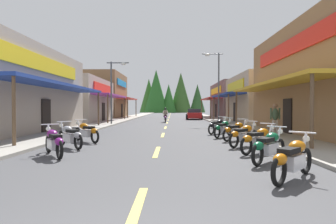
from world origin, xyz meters
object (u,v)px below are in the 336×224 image
streetlamp_right (216,78)px  motorcycle_parked_left_2 (86,131)px  motorcycle_parked_right_4 (236,130)px  motorcycle_parked_right_1 (269,146)px  motorcycle_parked_right_5 (223,128)px  motorcycle_parked_right_3 (244,135)px  rider_cruising_lead (165,116)px  motorcycle_parked_right_0 (293,158)px  motorcycle_parked_right_6 (218,126)px  parked_car_curbside (194,114)px  pedestrian_by_shop (275,117)px  motorcycle_parked_left_1 (70,136)px  motorcycle_parked_right_2 (259,139)px  motorcycle_parked_left_0 (54,141)px  streetlamp_left (115,83)px

streetlamp_right → motorcycle_parked_left_2: bearing=-120.6°
motorcycle_parked_right_4 → streetlamp_right: bearing=43.2°
motorcycle_parked_right_1 → motorcycle_parked_right_5: 6.64m
motorcycle_parked_right_3 → rider_cruising_lead: 18.29m
motorcycle_parked_left_2 → streetlamp_right: bearing=-78.2°
motorcycle_parked_right_0 → motorcycle_parked_right_5: size_ratio=0.90×
motorcycle_parked_right_3 → rider_cruising_lead: (-3.70, 17.91, 0.17)m
motorcycle_parked_right_1 → motorcycle_parked_right_3: 3.20m
motorcycle_parked_right_4 → motorcycle_parked_right_6: size_ratio=0.98×
motorcycle_parked_right_4 → parked_car_curbside: parked_car_curbside is taller
motorcycle_parked_right_1 → pedestrian_by_shop: bearing=21.3°
parked_car_curbside → motorcycle_parked_right_5: bearing=-178.9°
motorcycle_parked_right_4 → pedestrian_by_shop: bearing=-10.2°
motorcycle_parked_right_0 → motorcycle_parked_left_2: (-6.64, 6.45, 0.00)m
motorcycle_parked_left_1 → parked_car_curbside: 26.42m
pedestrian_by_shop → parked_car_curbside: pedestrian_by_shop is taller
streetlamp_right → pedestrian_by_shop: streetlamp_right is taller
motorcycle_parked_right_3 → motorcycle_parked_left_1: bearing=140.6°
streetlamp_right → motorcycle_parked_right_3: size_ratio=4.22×
motorcycle_parked_left_2 → pedestrian_by_shop: (9.48, 2.17, 0.57)m
motorcycle_parked_right_0 → rider_cruising_lead: 23.28m
motorcycle_parked_right_6 → motorcycle_parked_right_3: bearing=-137.2°
streetlamp_right → pedestrian_by_shop: bearing=-83.4°
motorcycle_parked_right_6 → motorcycle_parked_left_1: size_ratio=1.06×
motorcycle_parked_right_1 → pedestrian_by_shop: pedestrian_by_shop is taller
parked_car_curbside → motorcycle_parked_right_2: bearing=-178.2°
motorcycle_parked_right_3 → streetlamp_right: bearing=41.7°
motorcycle_parked_right_6 → motorcycle_parked_left_0: 10.07m
motorcycle_parked_left_1 → rider_cruising_lead: 18.70m
streetlamp_left → motorcycle_parked_right_2: (8.27, -14.98, -3.27)m
motorcycle_parked_right_6 → parked_car_curbside: 19.72m
motorcycle_parked_right_0 → motorcycle_parked_right_4: 7.13m
motorcycle_parked_left_2 → rider_cruising_lead: rider_cruising_lead is taller
motorcycle_parked_right_4 → motorcycle_parked_left_0: same height
motorcycle_parked_right_5 → motorcycle_parked_left_0: 8.77m
motorcycle_parked_right_0 → motorcycle_parked_right_3: (0.27, 5.12, 0.00)m
streetlamp_left → motorcycle_parked_right_4: size_ratio=3.45×
motorcycle_parked_right_3 → parked_car_curbside: 25.00m
rider_cruising_lead → motorcycle_parked_left_0: bearing=169.3°
motorcycle_parked_left_0 → pedestrian_by_shop: (9.40, 5.81, 0.57)m
motorcycle_parked_right_2 → pedestrian_by_shop: (2.48, 5.12, 0.57)m
motorcycle_parked_left_1 → motorcycle_parked_right_3: bearing=-131.0°
pedestrian_by_shop → motorcycle_parked_right_2: bearing=146.7°
motorcycle_parked_right_6 → motorcycle_parked_left_1: bearing=171.2°
motorcycle_parked_right_2 → motorcycle_parked_right_3: size_ratio=1.07×
motorcycle_parked_right_5 → motorcycle_parked_right_6: bearing=36.3°
streetlamp_left → motorcycle_parked_right_0: streetlamp_left is taller
motorcycle_parked_right_6 → motorcycle_parked_right_5: bearing=-139.5°
streetlamp_right → pedestrian_by_shop: size_ratio=3.76×
motorcycle_parked_right_1 → rider_cruising_lead: rider_cruising_lead is taller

